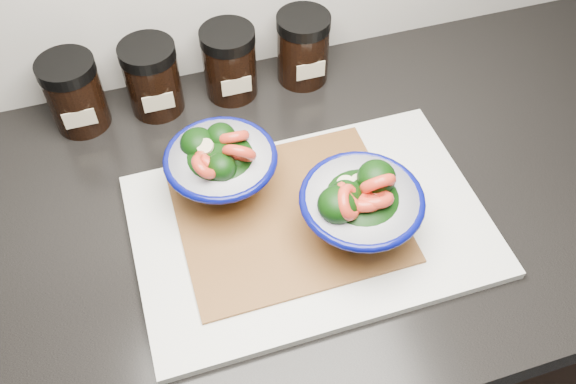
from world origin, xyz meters
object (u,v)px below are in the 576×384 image
object	(u,v)px
bowl_left	(221,166)
spice_jar_d	(303,48)
spice_jar_c	(230,63)
spice_jar_b	(152,78)
spice_jar_a	(75,94)
cutting_board	(310,225)
bowl_right	(360,207)

from	to	relation	value
bowl_left	spice_jar_d	xyz separation A→B (m)	(0.18, 0.20, -0.00)
spice_jar_c	spice_jar_d	distance (m)	0.12
spice_jar_b	spice_jar_c	distance (m)	0.12
bowl_left	spice_jar_b	bearing A→B (deg)	105.33
spice_jar_a	spice_jar_c	bearing A→B (deg)	0.00
cutting_board	spice_jar_a	xyz separation A→B (m)	(-0.26, 0.29, 0.05)
bowl_left	spice_jar_c	size ratio (longest dim) A/B	1.29
spice_jar_a	spice_jar_b	world-z (taller)	same
bowl_left	spice_jar_d	size ratio (longest dim) A/B	1.29
bowl_right	spice_jar_d	distance (m)	0.32
spice_jar_c	spice_jar_d	world-z (taller)	same
cutting_board	spice_jar_b	bearing A→B (deg)	117.46
bowl_left	spice_jar_a	size ratio (longest dim) A/B	1.29
bowl_left	bowl_right	distance (m)	0.19
spice_jar_a	spice_jar_b	xyz separation A→B (m)	(0.11, 0.00, 0.00)
bowl_left	spice_jar_d	world-z (taller)	bowl_left
bowl_left	spice_jar_a	bearing A→B (deg)	129.69
spice_jar_d	bowl_right	bearing A→B (deg)	-95.96
cutting_board	spice_jar_c	bearing A→B (deg)	96.44
bowl_left	spice_jar_c	world-z (taller)	bowl_left
cutting_board	spice_jar_d	xyz separation A→B (m)	(0.08, 0.29, 0.05)
cutting_board	spice_jar_c	size ratio (longest dim) A/B	3.98
bowl_right	spice_jar_c	distance (m)	0.33
cutting_board	spice_jar_b	size ratio (longest dim) A/B	3.98
bowl_left	spice_jar_b	world-z (taller)	bowl_left
bowl_left	spice_jar_b	xyz separation A→B (m)	(-0.06, 0.20, -0.00)
spice_jar_a	spice_jar_b	distance (m)	0.11
bowl_right	spice_jar_a	bearing A→B (deg)	134.34
spice_jar_d	spice_jar_a	bearing A→B (deg)	180.00
spice_jar_a	spice_jar_b	size ratio (longest dim) A/B	1.00
bowl_right	spice_jar_c	world-z (taller)	bowl_right
spice_jar_c	cutting_board	bearing A→B (deg)	-83.56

